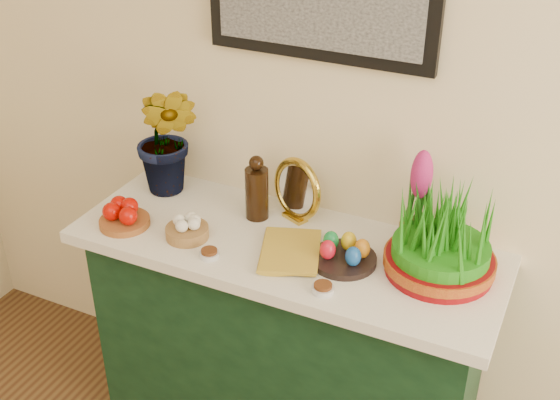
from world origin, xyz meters
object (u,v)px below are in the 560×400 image
object	(u,v)px
sideboard	(286,350)
book	(261,249)
wheatgrass_sabzeh	(442,238)
mirror	(297,190)
hyacinth_green	(166,121)

from	to	relation	value
sideboard	book	size ratio (longest dim) A/B	5.36
sideboard	wheatgrass_sabzeh	bearing A→B (deg)	5.33
sideboard	wheatgrass_sabzeh	world-z (taller)	wheatgrass_sabzeh
mirror	book	bearing A→B (deg)	-92.27
hyacinth_green	mirror	distance (m)	0.51
hyacinth_green	wheatgrass_sabzeh	size ratio (longest dim) A/B	1.66
mirror	wheatgrass_sabzeh	world-z (taller)	wheatgrass_sabzeh
book	mirror	bearing A→B (deg)	68.16
book	wheatgrass_sabzeh	world-z (taller)	wheatgrass_sabzeh
mirror	wheatgrass_sabzeh	xyz separation A→B (m)	(0.52, -0.11, 0.01)
hyacinth_green	book	bearing A→B (deg)	-26.24
hyacinth_green	mirror	world-z (taller)	hyacinth_green
sideboard	mirror	world-z (taller)	mirror
sideboard	book	bearing A→B (deg)	-113.80
hyacinth_green	sideboard	bearing A→B (deg)	-14.62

